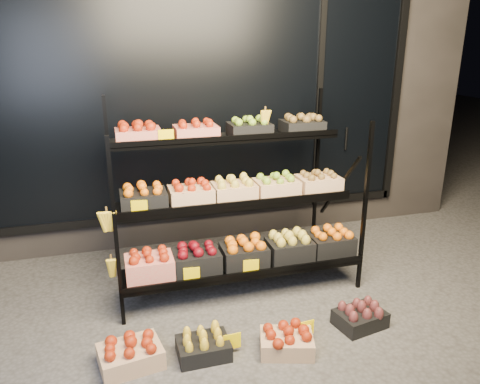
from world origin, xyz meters
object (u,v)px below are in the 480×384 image
object	(u,v)px
floor_crate_midleft	(203,345)
floor_crate_midright	(287,340)
floor_crate_left	(130,353)
display_rack	(234,200)

from	to	relation	value
floor_crate_midleft	floor_crate_midright	distance (m)	0.59
floor_crate_left	floor_crate_midright	xyz separation A→B (m)	(1.08, -0.15, -0.01)
display_rack	floor_crate_midleft	bearing A→B (deg)	-117.05
floor_crate_left	floor_crate_midright	distance (m)	1.09
display_rack	floor_crate_midright	world-z (taller)	display_rack
floor_crate_left	floor_crate_midleft	size ratio (longest dim) A/B	1.26
floor_crate_midleft	floor_crate_left	bearing A→B (deg)	175.01
floor_crate_left	floor_crate_midleft	xyz separation A→B (m)	(0.50, -0.04, -0.01)
display_rack	floor_crate_midright	xyz separation A→B (m)	(0.09, -1.08, -0.70)
display_rack	floor_crate_midleft	xyz separation A→B (m)	(-0.49, -0.97, -0.70)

